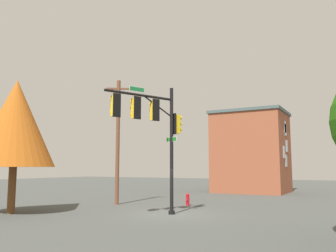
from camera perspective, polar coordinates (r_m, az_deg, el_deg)
The scene contains 6 objects.
ground_plane at distance 19.96m, azimuth 0.60°, elevation -14.26°, with size 120.00×120.00×0.00m, color #464946.
signal_pole_assembly at distance 19.20m, azimuth -2.55°, elevation 0.62°, with size 4.62×2.27×7.17m.
utility_pole at distance 25.30m, azimuth -8.24°, elevation -2.16°, with size 1.09×1.57×8.93m.
fire_hydrant at distance 24.36m, azimuth 3.24°, elevation -11.93°, with size 0.33×0.24×0.83m.
tree_mid at distance 22.08m, azimuth -23.75°, elevation 0.43°, with size 4.59×4.59×7.72m.
brick_building at distance 38.08m, azimuth 13.48°, elevation -4.12°, with size 6.64×7.40×8.49m.
Camera 1 is at (17.41, 9.42, 2.58)m, focal length 37.17 mm.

